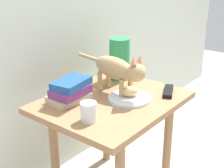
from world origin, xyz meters
TOP-DOWN VIEW (x-y plane):
  - side_table at (0.00, 0.00)m, footprint 0.69×0.56m
  - plate at (0.05, -0.07)m, footprint 0.21×0.21m
  - bread_roll at (0.06, -0.06)m, footprint 0.10×0.09m
  - cat at (0.07, 0.01)m, footprint 0.13×0.48m
  - book_stack at (-0.14, 0.14)m, footprint 0.21×0.16m
  - green_vase at (0.25, 0.15)m, footprint 0.11×0.11m
  - candle_jar at (-0.24, -0.06)m, footprint 0.07×0.07m
  - tv_remote at (0.24, -0.18)m, footprint 0.15×0.10m

SIDE VIEW (x-z plane):
  - side_table at x=0.00m, z-range 0.19..0.73m
  - plate at x=0.05m, z-range 0.54..0.56m
  - tv_remote at x=0.24m, z-range 0.54..0.56m
  - candle_jar at x=-0.24m, z-range 0.54..0.62m
  - bread_roll at x=0.06m, z-range 0.56..0.61m
  - book_stack at x=-0.14m, z-range 0.54..0.65m
  - green_vase at x=0.25m, z-range 0.54..0.77m
  - cat at x=0.07m, z-range 0.56..0.79m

